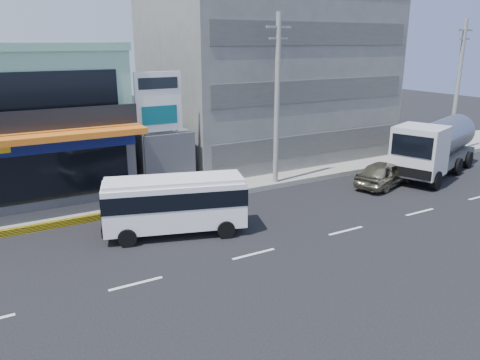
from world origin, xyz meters
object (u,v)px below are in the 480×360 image
concrete_building (265,62)px  sedan (384,173)px  tanker_truck (435,146)px  shop_building (2,124)px  satellite_dish (157,128)px  utility_pole_far (457,88)px  utility_pole_near (277,101)px  billboard (159,109)px  minibus (175,201)px  motorcycle_rider (122,216)px

concrete_building → sedan: size_ratio=3.48×
tanker_truck → concrete_building: bearing=121.6°
sedan → tanker_truck: size_ratio=0.49×
shop_building → satellite_dish: size_ratio=8.27×
concrete_building → utility_pole_far: size_ratio=1.60×
satellite_dish → utility_pole_near: bearing=-31.0°
shop_building → tanker_truck: 26.29m
utility_pole_near → sedan: size_ratio=2.18×
utility_pole_near → sedan: (5.77, -3.15, -4.37)m
billboard → utility_pole_near: bearing=-15.5°
shop_building → utility_pole_far: size_ratio=1.24×
minibus → utility_pole_near: bearing=25.5°
shop_building → concrete_building: bearing=3.4°
concrete_building → shop_building: bearing=-176.6°
billboard → motorcycle_rider: 6.84m
minibus → motorcycle_rider: bearing=143.4°
concrete_building → billboard: 12.17m
shop_building → concrete_building: 18.28m
shop_building → tanker_truck: (24.45, -9.44, -2.08)m
utility_pole_far → motorcycle_rider: (-26.00, -2.30, -4.43)m
minibus → tanker_truck: tanker_truck is taller
tanker_truck → billboard: bearing=164.5°
concrete_building → sedan: bearing=-80.7°
shop_building → utility_pole_near: (14.00, -6.55, 1.15)m
concrete_building → tanker_truck: size_ratio=1.70×
billboard → minibus: (-1.48, -5.60, -3.35)m
shop_building → billboard: bearing=-32.3°
minibus → tanker_truck: 18.45m
concrete_building → tanker_truck: concrete_building is taller
motorcycle_rider → utility_pole_near: bearing=12.9°
tanker_truck → motorcycle_rider: 20.50m
utility_pole_near → tanker_truck: size_ratio=1.06×
concrete_building → motorcycle_rider: size_ratio=7.36×
utility_pole_near → motorcycle_rider: size_ratio=4.60×
sedan → satellite_dish: bearing=43.3°
billboard → minibus: 6.69m
satellite_dish → utility_pole_far: utility_pole_far is taller
motorcycle_rider → shop_building: bearing=114.3°
billboard → sedan: billboard is taller
satellite_dish → motorcycle_rider: 7.68m
minibus → motorcycle_rider: 2.66m
utility_pole_far → satellite_dish: bearing=170.7°
concrete_building → utility_pole_near: concrete_building is taller
concrete_building → motorcycle_rider: concrete_building is taller
billboard → tanker_truck: 17.85m
utility_pole_near → utility_pole_far: same height
sedan → concrete_building: bearing=-7.6°
concrete_building → billboard: bearing=-151.1°
satellite_dish → sedan: (11.77, -6.75, -2.79)m
concrete_building → motorcycle_rider: 18.26m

